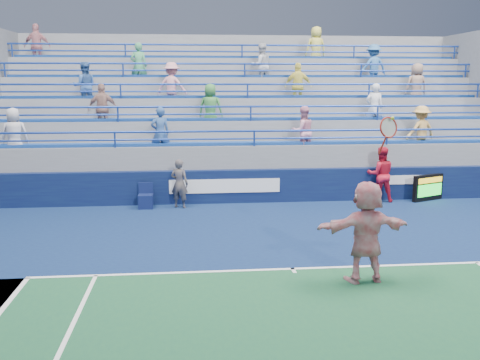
{
  "coord_description": "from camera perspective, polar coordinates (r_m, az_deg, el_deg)",
  "views": [
    {
      "loc": [
        -2.17,
        -10.66,
        3.93
      ],
      "look_at": [
        -0.88,
        2.5,
        1.5
      ],
      "focal_mm": 40.0,
      "sensor_mm": 36.0,
      "label": 1
    }
  ],
  "objects": [
    {
      "name": "judge_chair",
      "position": [
        17.08,
        -10.02,
        -2.16
      ],
      "size": [
        0.46,
        0.46,
        0.8
      ],
      "color": "#0D1741",
      "rests_on": "ground"
    },
    {
      "name": "ball_girl",
      "position": [
        18.26,
        14.76,
        0.58
      ],
      "size": [
        0.98,
        0.8,
        1.84
      ],
      "primitive_type": "imported",
      "rotation": [
        0.0,
        0.0,
        3.01
      ],
      "color": "red",
      "rests_on": "ground"
    },
    {
      "name": "tennis_player",
      "position": [
        10.85,
        13.3,
        -5.37
      ],
      "size": [
        1.95,
        0.78,
        3.29
      ],
      "color": "white",
      "rests_on": "ground"
    },
    {
      "name": "serve_speed_board",
      "position": [
        18.93,
        19.43,
        -0.78
      ],
      "size": [
        1.24,
        0.65,
        0.89
      ],
      "color": "black",
      "rests_on": "ground"
    },
    {
      "name": "ground",
      "position": [
        11.56,
        5.64,
        -9.51
      ],
      "size": [
        120.0,
        120.0,
        0.0
      ],
      "primitive_type": "plane",
      "color": "#333538"
    },
    {
      "name": "sponsor_wall",
      "position": [
        17.62,
        1.6,
        -0.65
      ],
      "size": [
        18.0,
        0.32,
        1.1
      ],
      "color": "#0A103A",
      "rests_on": "ground"
    },
    {
      "name": "bleacher_stand",
      "position": [
        21.17,
        0.32,
        3.96
      ],
      "size": [
        18.0,
        5.6,
        6.13
      ],
      "color": "slate",
      "rests_on": "ground"
    },
    {
      "name": "line_judge",
      "position": [
        16.89,
        -6.48,
        -0.39
      ],
      "size": [
        0.67,
        0.56,
        1.57
      ],
      "primitive_type": "imported",
      "rotation": [
        0.0,
        0.0,
        2.76
      ],
      "color": "#131936",
      "rests_on": "ground"
    }
  ]
}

